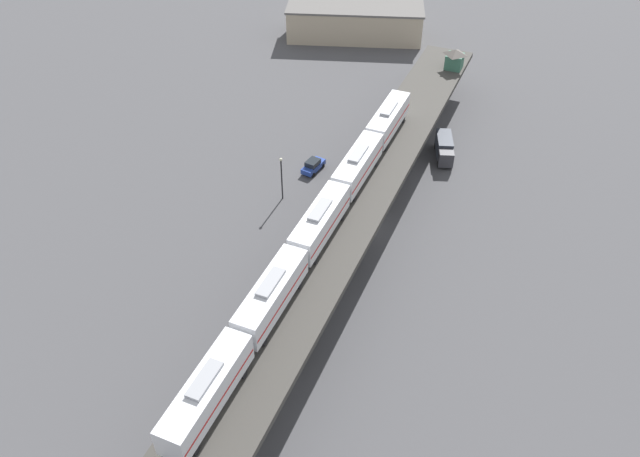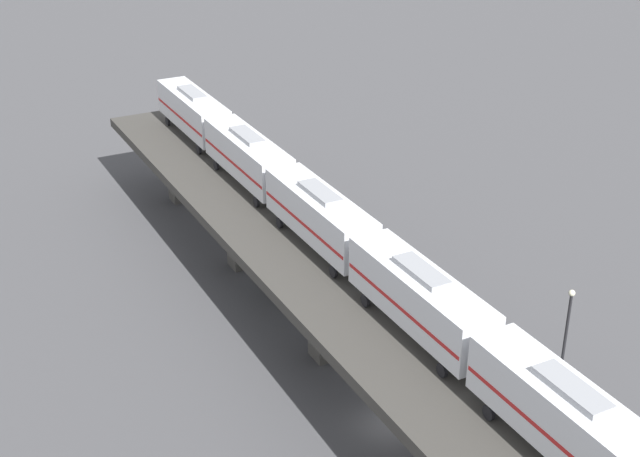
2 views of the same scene
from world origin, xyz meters
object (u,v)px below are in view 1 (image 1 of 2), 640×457
object	(u,v)px
street_car_green	(294,303)
signal_hut	(455,58)
subway_train	(320,222)
street_car_black	(289,264)
street_lamp	(282,175)
warehouse_building	(355,22)
street_car_blue	(313,165)
delivery_truck	(444,148)

from	to	relation	value
street_car_green	signal_hut	bearing A→B (deg)	68.32
subway_train	street_car_black	distance (m)	9.35
street_lamp	warehouse_building	bearing A→B (deg)	83.39
signal_hut	street_car_black	distance (m)	51.49
warehouse_building	signal_hut	bearing A→B (deg)	-55.54
signal_hut	street_car_blue	bearing A→B (deg)	-132.59
street_car_green	street_car_blue	size ratio (longest dim) A/B	0.94
street_car_green	street_lamp	bearing A→B (deg)	102.24
signal_hut	street_car_black	bearing A→B (deg)	-116.00
subway_train	street_car_black	size ratio (longest dim) A/B	12.79
delivery_truck	street_lamp	distance (m)	27.20
subway_train	street_car_green	world-z (taller)	subway_train
warehouse_building	subway_train	bearing A→B (deg)	-89.72
signal_hut	street_car_green	bearing A→B (deg)	-111.68
street_car_green	warehouse_building	distance (m)	79.52
subway_train	street_car_green	bearing A→B (deg)	-115.81
signal_hut	street_lamp	bearing A→B (deg)	-129.18
street_lamp	warehouse_building	distance (m)	58.68
subway_train	signal_hut	bearing A→B (deg)	68.80
subway_train	street_car_green	size ratio (longest dim) A/B	13.50
street_lamp	street_car_green	bearing A→B (deg)	-77.76
street_car_black	street_lamp	size ratio (longest dim) A/B	0.68
street_car_black	signal_hut	bearing A→B (deg)	64.00
street_car_green	delivery_truck	world-z (taller)	delivery_truck
signal_hut	subway_train	bearing A→B (deg)	-111.20
warehouse_building	street_lamp	bearing A→B (deg)	-96.61
subway_train	signal_hut	xyz separation A→B (m)	(18.26, 47.08, -0.74)
warehouse_building	street_car_blue	bearing A→B (deg)	-93.53
street_car_black	delivery_truck	xyz separation A→B (m)	(20.58, 27.89, 0.82)
street_lamp	delivery_truck	bearing A→B (deg)	29.29
street_car_blue	warehouse_building	world-z (taller)	warehouse_building
signal_hut	street_car_blue	size ratio (longest dim) A/B	0.85
street_car_blue	delivery_truck	size ratio (longest dim) A/B	0.65
subway_train	street_lamp	world-z (taller)	subway_train
street_car_black	warehouse_building	xyz separation A→B (m)	(3.70, 72.92, 2.47)
subway_train	signal_hut	world-z (taller)	subway_train
signal_hut	delivery_truck	distance (m)	19.19
street_car_blue	street_car_black	bearing A→B (deg)	-91.47
street_car_black	subway_train	bearing A→B (deg)	-17.77
street_car_blue	street_lamp	world-z (taller)	street_lamp
warehouse_building	street_car_black	bearing A→B (deg)	-92.91
street_car_green	delivery_truck	bearing A→B (deg)	61.05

